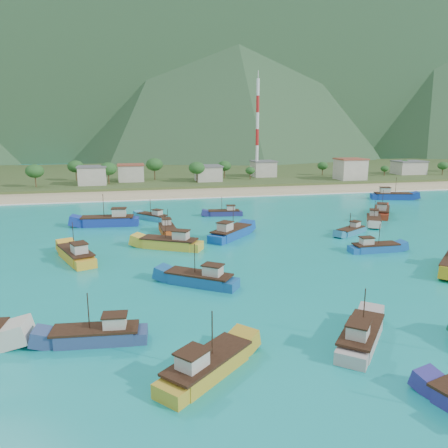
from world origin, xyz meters
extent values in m
plane|color=#0C8087|center=(0.00, 0.00, 0.00)|extent=(600.00, 600.00, 0.00)
cube|color=beige|center=(0.00, 79.00, 0.00)|extent=(400.00, 18.00, 1.20)
cube|color=#385123|center=(0.00, 140.00, 0.00)|extent=(400.00, 110.00, 2.40)
cube|color=white|center=(0.00, 69.50, 0.00)|extent=(400.00, 2.50, 0.08)
cube|color=#385942|center=(120.00, 400.00, 100.00)|extent=(1100.00, 160.00, 200.00)
cube|color=#284C2D|center=(-40.00, 300.00, 75.00)|extent=(800.00, 160.00, 150.00)
cone|color=#284C2D|center=(60.00, 300.00, 85.00)|extent=(280.00, 280.00, 170.00)
cone|color=#284C2D|center=(260.00, 300.00, 105.00)|extent=(280.00, 280.00, 210.00)
cube|color=beige|center=(-24.42, 97.76, 4.67)|extent=(9.40, 7.30, 6.15)
cube|color=beige|center=(-10.99, 105.22, 4.58)|extent=(9.24, 7.70, 5.97)
cube|color=beige|center=(17.59, 100.43, 4.28)|extent=(9.26, 9.34, 5.36)
cube|color=beige|center=(42.68, 110.52, 4.62)|extent=(8.97, 8.65, 6.04)
cube|color=beige|center=(72.36, 92.79, 5.45)|extent=(10.11, 9.00, 7.69)
cube|color=beige|center=(107.46, 106.02, 4.25)|extent=(12.37, 8.85, 5.30)
cylinder|color=red|center=(39.07, 108.00, 4.81)|extent=(1.20, 1.20, 6.41)
cylinder|color=white|center=(39.07, 108.00, 11.22)|extent=(1.20, 1.20, 6.41)
cylinder|color=red|center=(39.07, 108.00, 17.63)|extent=(1.20, 1.20, 6.41)
cylinder|color=white|center=(39.07, 108.00, 24.04)|extent=(1.20, 1.20, 6.41)
cylinder|color=red|center=(39.07, 108.00, 30.45)|extent=(1.20, 1.20, 6.41)
cylinder|color=white|center=(39.07, 108.00, 36.86)|extent=(1.20, 1.20, 6.41)
cube|color=teal|center=(31.53, 16.46, 0.34)|extent=(8.23, 6.40, 1.49)
cube|color=beige|center=(32.95, 17.35, 1.70)|extent=(2.37, 2.26, 1.21)
cylinder|color=#382114|center=(31.14, 16.21, 2.77)|extent=(0.12, 0.12, 3.35)
cube|color=navy|center=(10.41, 40.95, 0.38)|extent=(8.85, 3.61, 1.56)
cube|color=beige|center=(12.16, 40.73, 1.80)|extent=(2.14, 1.81, 1.27)
cylinder|color=#382114|center=(9.93, 41.01, 2.92)|extent=(0.12, 0.12, 3.52)
cube|color=navy|center=(-16.43, -20.17, 0.47)|extent=(9.83, 3.73, 1.75)
cube|color=beige|center=(-14.47, -20.36, 2.06)|extent=(2.34, 1.96, 1.42)
cylinder|color=#382114|center=(-16.97, -20.12, 3.31)|extent=(0.12, 0.12, 3.93)
cube|color=#1557A9|center=(29.37, 3.63, 0.42)|extent=(9.05, 2.83, 1.64)
cube|color=beige|center=(27.53, 3.66, 1.90)|extent=(2.08, 1.69, 1.33)
cylinder|color=#382114|center=(29.88, 3.62, 3.08)|extent=(0.12, 0.12, 3.68)
cube|color=gold|center=(-21.35, 9.58, 0.63)|extent=(7.28, 11.73, 2.05)
cube|color=beige|center=(-20.50, 7.43, 2.49)|extent=(2.87, 3.15, 1.67)
cylinder|color=#382114|center=(-21.59, 10.18, 3.96)|extent=(0.12, 0.12, 4.62)
cube|color=#165392|center=(-3.59, -6.06, 0.55)|extent=(10.24, 8.57, 1.89)
cube|color=beige|center=(-1.86, -7.31, 2.26)|extent=(3.03, 2.93, 1.54)
cylinder|color=#382114|center=(-4.07, -5.72, 3.62)|extent=(0.12, 0.12, 4.26)
cube|color=teal|center=(-7.21, 39.66, 0.41)|extent=(7.65, 8.51, 1.61)
cube|color=beige|center=(-6.06, 38.25, 1.87)|extent=(2.53, 2.59, 1.31)
cylinder|color=#382114|center=(-7.53, 40.04, 3.03)|extent=(0.12, 0.12, 3.63)
cube|color=maroon|center=(48.31, 32.06, 0.65)|extent=(9.27, 11.49, 2.10)
cube|color=beige|center=(46.99, 30.10, 2.55)|extent=(3.22, 3.36, 1.71)
cylinder|color=#382114|center=(48.67, 32.60, 4.06)|extent=(0.12, 0.12, 4.72)
cube|color=gold|center=(-6.44, -28.40, 0.54)|extent=(9.83, 9.15, 1.89)
cube|color=beige|center=(-8.04, -29.80, 2.26)|extent=(3.03, 2.99, 1.53)
cylinder|color=#382114|center=(-6.00, -28.01, 3.61)|extent=(0.12, 0.12, 4.25)
cube|color=#B14416|center=(-4.93, 24.85, 0.47)|extent=(3.16, 9.63, 1.73)
cube|color=beige|center=(-5.00, 26.80, 2.04)|extent=(1.82, 2.23, 1.41)
cylinder|color=#382114|center=(-4.91, 24.31, 3.28)|extent=(0.12, 0.12, 3.90)
cube|color=#1048A5|center=(7.03, 18.83, 0.67)|extent=(10.66, 10.84, 2.13)
cube|color=beige|center=(5.36, 17.10, 2.60)|extent=(3.40, 3.41, 1.73)
cylinder|color=#382114|center=(7.49, 19.31, 4.13)|extent=(0.12, 0.12, 4.80)
cube|color=#A99F9A|center=(9.56, -26.18, 0.53)|extent=(8.87, 9.71, 1.85)
cube|color=beige|center=(8.21, -27.77, 2.20)|extent=(2.92, 2.97, 1.50)
cylinder|color=#382114|center=(9.93, -25.74, 3.53)|extent=(0.12, 0.12, 4.16)
cube|color=navy|center=(66.09, 54.46, 0.69)|extent=(12.51, 6.66, 2.18)
cube|color=beige|center=(63.73, 55.12, 2.67)|extent=(3.22, 2.85, 1.77)
cylinder|color=#382114|center=(66.75, 54.27, 4.24)|extent=(0.12, 0.12, 4.91)
cube|color=#163298|center=(-17.22, 35.35, 0.75)|extent=(12.96, 4.90, 2.30)
cube|color=beige|center=(-14.64, 35.11, 2.84)|extent=(3.08, 2.58, 1.87)
cylinder|color=#382114|center=(-17.93, 35.42, 4.49)|extent=(0.12, 0.12, 5.18)
cube|color=beige|center=(41.37, 24.12, 0.50)|extent=(7.43, 10.01, 1.79)
cube|color=beige|center=(42.37, 25.87, 2.12)|extent=(2.68, 2.84, 1.46)
cylinder|color=#382114|center=(41.09, 23.64, 3.41)|extent=(0.12, 0.12, 4.03)
cube|color=gold|center=(-5.76, 13.61, 0.63)|extent=(11.57, 8.41, 2.06)
cube|color=beige|center=(-3.73, 12.49, 2.50)|extent=(3.26, 3.07, 1.68)
cylinder|color=#382114|center=(-6.33, 13.92, 3.99)|extent=(0.12, 0.12, 4.65)
camera|label=1|loc=(-12.64, -62.46, 21.11)|focal=35.00mm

